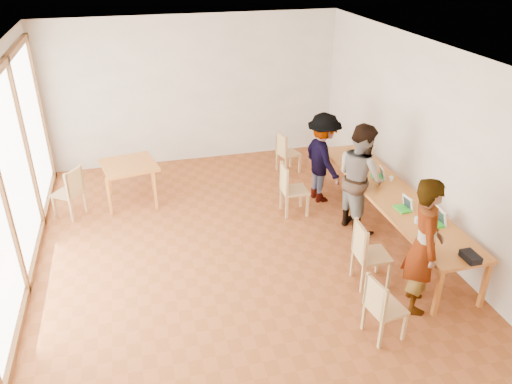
# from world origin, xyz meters

# --- Properties ---
(ground) EXTENTS (8.00, 8.00, 0.00)m
(ground) POSITION_xyz_m (0.00, 0.00, 0.00)
(ground) COLOR brown
(ground) RESTS_ON ground
(wall_back) EXTENTS (6.00, 0.10, 3.00)m
(wall_back) POSITION_xyz_m (0.00, 4.00, 1.50)
(wall_back) COLOR beige
(wall_back) RESTS_ON ground
(wall_right) EXTENTS (0.10, 8.00, 3.00)m
(wall_right) POSITION_xyz_m (3.00, 0.00, 1.50)
(wall_right) COLOR beige
(wall_right) RESTS_ON ground
(window_wall) EXTENTS (0.10, 8.00, 3.00)m
(window_wall) POSITION_xyz_m (-2.96, 0.00, 1.50)
(window_wall) COLOR white
(window_wall) RESTS_ON ground
(ceiling) EXTENTS (6.00, 8.00, 0.04)m
(ceiling) POSITION_xyz_m (0.00, 0.00, 3.02)
(ceiling) COLOR white
(ceiling) RESTS_ON wall_back
(communal_table) EXTENTS (0.80, 4.00, 0.75)m
(communal_table) POSITION_xyz_m (2.50, 0.16, 0.70)
(communal_table) COLOR #C26C2B
(communal_table) RESTS_ON ground
(side_table) EXTENTS (0.90, 0.90, 0.75)m
(side_table) POSITION_xyz_m (-1.44, 2.33, 0.67)
(side_table) COLOR #C26C2B
(side_table) RESTS_ON ground
(chair_near) EXTENTS (0.45, 0.45, 0.45)m
(chair_near) POSITION_xyz_m (1.27, -1.94, 0.52)
(chair_near) COLOR tan
(chair_near) RESTS_ON ground
(chair_mid) EXTENTS (0.47, 0.47, 0.50)m
(chair_mid) POSITION_xyz_m (1.57, -0.94, 0.58)
(chair_mid) COLOR tan
(chair_mid) RESTS_ON ground
(chair_far) EXTENTS (0.44, 0.44, 0.49)m
(chair_far) POSITION_xyz_m (1.17, 1.20, 0.56)
(chair_far) COLOR tan
(chair_far) RESTS_ON ground
(chair_empty) EXTENTS (0.48, 0.48, 0.45)m
(chair_empty) POSITION_xyz_m (1.61, 2.82, 0.51)
(chair_empty) COLOR tan
(chair_empty) RESTS_ON ground
(chair_spare) EXTENTS (0.58, 0.58, 0.48)m
(chair_spare) POSITION_xyz_m (-2.42, 2.03, 0.55)
(chair_spare) COLOR tan
(chair_spare) RESTS_ON ground
(person_near) EXTENTS (0.65, 0.78, 1.84)m
(person_near) POSITION_xyz_m (2.03, -1.52, 0.92)
(person_near) COLOR gray
(person_near) RESTS_ON ground
(person_mid) EXTENTS (0.78, 0.95, 1.79)m
(person_mid) POSITION_xyz_m (2.13, 0.53, 0.90)
(person_mid) COLOR gray
(person_mid) RESTS_ON ground
(person_far) EXTENTS (0.72, 1.12, 1.64)m
(person_far) POSITION_xyz_m (1.90, 1.55, 0.82)
(person_far) COLOR gray
(person_far) RESTS_ON ground
(laptop_near) EXTENTS (0.25, 0.28, 0.23)m
(laptop_near) POSITION_xyz_m (2.66, -0.85, 0.81)
(laptop_near) COLOR green
(laptop_near) RESTS_ON communal_table
(laptop_mid) EXTENTS (0.23, 0.26, 0.20)m
(laptop_mid) POSITION_xyz_m (2.44, -0.36, 0.81)
(laptop_mid) COLOR green
(laptop_mid) RESTS_ON communal_table
(laptop_far) EXTENTS (0.24, 0.26, 0.19)m
(laptop_far) POSITION_xyz_m (2.57, 0.70, 0.80)
(laptop_far) COLOR green
(laptop_far) RESTS_ON communal_table
(yellow_mug) EXTENTS (0.14, 0.14, 0.10)m
(yellow_mug) POSITION_xyz_m (2.51, 1.46, 0.80)
(yellow_mug) COLOR yellow
(yellow_mug) RESTS_ON communal_table
(green_bottle) EXTENTS (0.07, 0.07, 0.28)m
(green_bottle) POSITION_xyz_m (2.82, 1.76, 0.89)
(green_bottle) COLOR #1F6E37
(green_bottle) RESTS_ON communal_table
(clear_glass) EXTENTS (0.07, 0.07, 0.09)m
(clear_glass) POSITION_xyz_m (2.40, -0.76, 0.80)
(clear_glass) COLOR silver
(clear_glass) RESTS_ON communal_table
(condiment_cup) EXTENTS (0.08, 0.08, 0.06)m
(condiment_cup) POSITION_xyz_m (2.71, 0.57, 0.78)
(condiment_cup) COLOR white
(condiment_cup) RESTS_ON communal_table
(pink_phone) EXTENTS (0.05, 0.10, 0.01)m
(pink_phone) POSITION_xyz_m (2.62, 1.36, 0.76)
(pink_phone) COLOR #C82E4C
(pink_phone) RESTS_ON communal_table
(black_pouch) EXTENTS (0.16, 0.26, 0.09)m
(black_pouch) POSITION_xyz_m (2.57, -1.73, 0.80)
(black_pouch) COLOR black
(black_pouch) RESTS_ON communal_table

